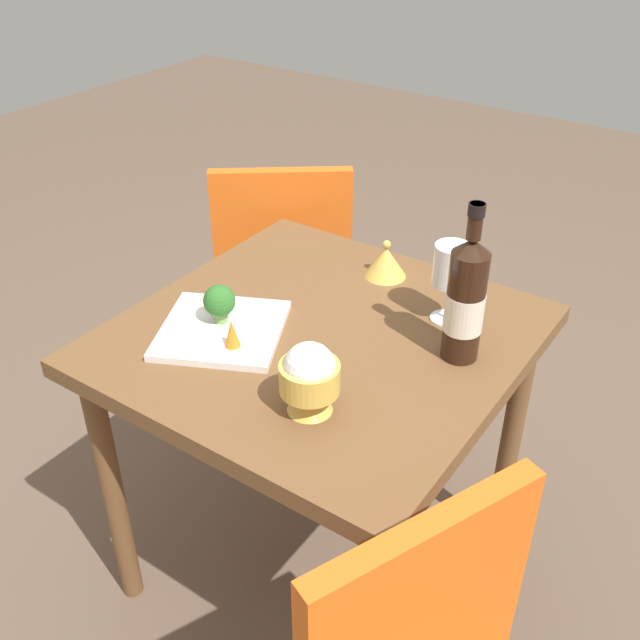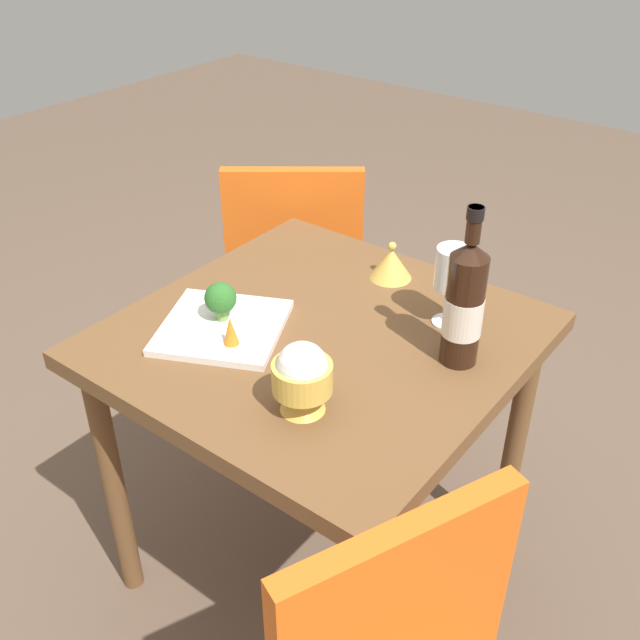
% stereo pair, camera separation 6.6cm
% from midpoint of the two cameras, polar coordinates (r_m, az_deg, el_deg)
% --- Properties ---
extents(ground_plane, '(8.00, 8.00, 0.00)m').
position_cam_midpoint_polar(ground_plane, '(2.06, 0.97, -18.13)').
color(ground_plane, brown).
extents(dining_table, '(0.81, 0.81, 0.73)m').
position_cam_midpoint_polar(dining_table, '(1.62, 1.18, -3.81)').
color(dining_table, brown).
rests_on(dining_table, ground_plane).
extents(chair_near_window, '(0.56, 0.56, 0.85)m').
position_cam_midpoint_polar(chair_near_window, '(2.27, -1.09, 4.72)').
color(chair_near_window, orange).
rests_on(chair_near_window, ground_plane).
extents(wine_bottle, '(0.08, 0.08, 0.33)m').
position_cam_midpoint_polar(wine_bottle, '(1.44, 12.38, 1.22)').
color(wine_bottle, black).
rests_on(wine_bottle, dining_table).
extents(wine_glass, '(0.08, 0.08, 0.18)m').
position_cam_midpoint_polar(wine_glass, '(1.55, 11.45, 3.76)').
color(wine_glass, white).
rests_on(wine_glass, dining_table).
extents(rice_bowl, '(0.11, 0.11, 0.14)m').
position_cam_midpoint_polar(rice_bowl, '(1.31, 0.07, -4.42)').
color(rice_bowl, gold).
rests_on(rice_bowl, dining_table).
extents(rice_bowl_lid, '(0.10, 0.10, 0.09)m').
position_cam_midpoint_polar(rice_bowl_lid, '(1.75, 6.61, 4.37)').
color(rice_bowl_lid, gold).
rests_on(rice_bowl_lid, dining_table).
extents(serving_plate, '(0.33, 0.33, 0.02)m').
position_cam_midpoint_polar(serving_plate, '(1.57, -6.35, -0.57)').
color(serving_plate, white).
rests_on(serving_plate, dining_table).
extents(broccoli_floret, '(0.07, 0.07, 0.09)m').
position_cam_midpoint_polar(broccoli_floret, '(1.56, -6.48, 1.61)').
color(broccoli_floret, '#729E4C').
rests_on(broccoli_floret, serving_plate).
extents(carrot_garnish_left, '(0.03, 0.03, 0.06)m').
position_cam_midpoint_polar(carrot_garnish_left, '(1.49, -5.65, -0.85)').
color(carrot_garnish_left, orange).
rests_on(carrot_garnish_left, serving_plate).
extents(carrot_garnish_right, '(0.03, 0.03, 0.06)m').
position_cam_midpoint_polar(carrot_garnish_right, '(1.62, -7.03, 1.98)').
color(carrot_garnish_right, orange).
rests_on(carrot_garnish_right, serving_plate).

